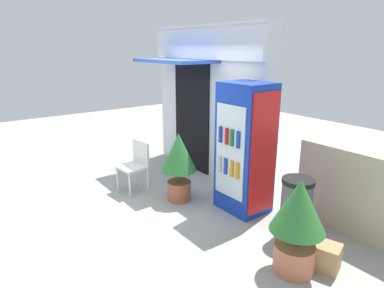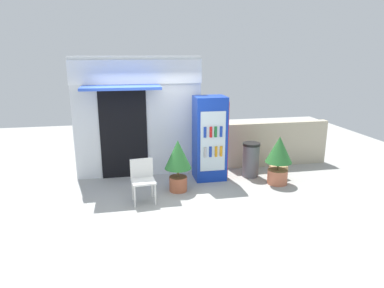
{
  "view_description": "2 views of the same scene",
  "coord_description": "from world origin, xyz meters",
  "px_view_note": "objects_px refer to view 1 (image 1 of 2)",
  "views": [
    {
      "loc": [
        4.74,
        -2.55,
        2.45
      ],
      "look_at": [
        0.85,
        0.36,
        1.04
      ],
      "focal_mm": 31.45,
      "sensor_mm": 36.0,
      "label": 1
    },
    {
      "loc": [
        -0.54,
        -6.48,
        2.92
      ],
      "look_at": [
        0.81,
        0.37,
        1.04
      ],
      "focal_mm": 31.71,
      "sensor_mm": 36.0,
      "label": 2
    }
  ],
  "objects_px": {
    "drink_cooler": "(245,149)",
    "plastic_chair": "(136,163)",
    "potted_plant_near_shop": "(179,160)",
    "cardboard_box": "(322,256)",
    "potted_plant_curbside": "(298,218)",
    "trash_bin": "(296,209)"
  },
  "relations": [
    {
      "from": "potted_plant_near_shop",
      "to": "cardboard_box",
      "type": "bearing_deg",
      "value": 6.6
    },
    {
      "from": "plastic_chair",
      "to": "trash_bin",
      "type": "bearing_deg",
      "value": 19.52
    },
    {
      "from": "drink_cooler",
      "to": "cardboard_box",
      "type": "distance_m",
      "value": 1.84
    },
    {
      "from": "potted_plant_curbside",
      "to": "trash_bin",
      "type": "xyz_separation_m",
      "value": [
        -0.44,
        0.59,
        -0.24
      ]
    },
    {
      "from": "drink_cooler",
      "to": "trash_bin",
      "type": "distance_m",
      "value": 1.16
    },
    {
      "from": "potted_plant_curbside",
      "to": "drink_cooler",
      "type": "bearing_deg",
      "value": 156.0
    },
    {
      "from": "drink_cooler",
      "to": "potted_plant_curbside",
      "type": "height_order",
      "value": "drink_cooler"
    },
    {
      "from": "drink_cooler",
      "to": "plastic_chair",
      "type": "distance_m",
      "value": 1.97
    },
    {
      "from": "cardboard_box",
      "to": "plastic_chair",
      "type": "bearing_deg",
      "value": -168.51
    },
    {
      "from": "drink_cooler",
      "to": "potted_plant_curbside",
      "type": "xyz_separation_m",
      "value": [
        1.45,
        -0.65,
        -0.32
      ]
    },
    {
      "from": "cardboard_box",
      "to": "potted_plant_curbside",
      "type": "bearing_deg",
      "value": -117.8
    },
    {
      "from": "potted_plant_near_shop",
      "to": "trash_bin",
      "type": "xyz_separation_m",
      "value": [
        1.87,
        0.57,
        -0.28
      ]
    },
    {
      "from": "plastic_chair",
      "to": "potted_plant_near_shop",
      "type": "relative_size",
      "value": 0.76
    },
    {
      "from": "potted_plant_curbside",
      "to": "cardboard_box",
      "type": "relative_size",
      "value": 2.98
    },
    {
      "from": "trash_bin",
      "to": "cardboard_box",
      "type": "height_order",
      "value": "trash_bin"
    },
    {
      "from": "plastic_chair",
      "to": "trash_bin",
      "type": "xyz_separation_m",
      "value": [
        2.65,
        0.94,
        -0.09
      ]
    },
    {
      "from": "potted_plant_curbside",
      "to": "trash_bin",
      "type": "bearing_deg",
      "value": 126.52
    },
    {
      "from": "drink_cooler",
      "to": "cardboard_box",
      "type": "relative_size",
      "value": 5.25
    },
    {
      "from": "drink_cooler",
      "to": "plastic_chair",
      "type": "relative_size",
      "value": 2.28
    },
    {
      "from": "trash_bin",
      "to": "drink_cooler",
      "type": "bearing_deg",
      "value": 176.8
    },
    {
      "from": "potted_plant_near_shop",
      "to": "plastic_chair",
      "type": "bearing_deg",
      "value": -154.33
    },
    {
      "from": "potted_plant_curbside",
      "to": "cardboard_box",
      "type": "xyz_separation_m",
      "value": [
        0.16,
        0.31,
        -0.51
      ]
    }
  ]
}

